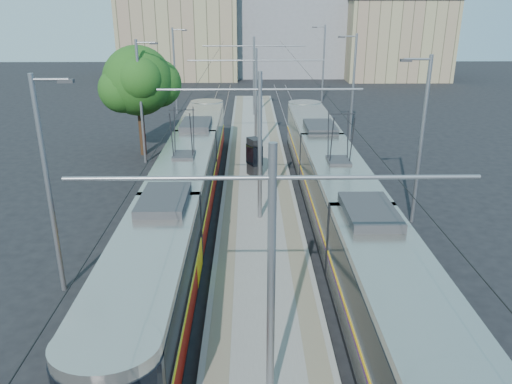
{
  "coord_description": "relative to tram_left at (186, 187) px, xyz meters",
  "views": [
    {
      "loc": [
        -0.52,
        -14.36,
        10.1
      ],
      "look_at": [
        -0.18,
        8.03,
        1.6
      ],
      "focal_mm": 35.0,
      "sensor_mm": 36.0,
      "label": 1
    }
  ],
  "objects": [
    {
      "name": "shelter",
      "position": [
        3.42,
        5.91,
        -0.2
      ],
      "size": [
        1.02,
        1.21,
        2.3
      ],
      "rotation": [
        0.0,
        0.0,
        0.43
      ],
      "color": "black",
      "rests_on": "platform"
    },
    {
      "name": "catenary",
      "position": [
        3.6,
        5.7,
        2.82
      ],
      "size": [
        9.2,
        70.0,
        7.0
      ],
      "color": "gray",
      "rests_on": "platform"
    },
    {
      "name": "building_centre",
      "position": [
        9.6,
        55.55,
        5.75
      ],
      "size": [
        18.36,
        14.28,
        14.89
      ],
      "color": "gray",
      "rests_on": "ground"
    },
    {
      "name": "platform",
      "position": [
        3.6,
        8.55,
        -1.56
      ],
      "size": [
        4.0,
        50.0,
        0.3
      ],
      "primitive_type": "cube",
      "color": "gray",
      "rests_on": "ground"
    },
    {
      "name": "tree",
      "position": [
        -4.09,
        11.7,
        3.38
      ],
      "size": [
        5.18,
        4.79,
        7.53
      ],
      "color": "#382314",
      "rests_on": "ground"
    },
    {
      "name": "tram_left",
      "position": [
        0.0,
        0.0,
        0.0
      ],
      "size": [
        2.43,
        30.02,
        5.5
      ],
      "color": "black",
      "rests_on": "ground"
    },
    {
      "name": "street_lamps",
      "position": [
        3.6,
        12.55,
        2.47
      ],
      "size": [
        15.18,
        38.22,
        8.0
      ],
      "color": "gray",
      "rests_on": "ground"
    },
    {
      "name": "rails",
      "position": [
        3.6,
        8.55,
        -1.69
      ],
      "size": [
        8.71,
        70.0,
        0.03
      ],
      "color": "gray",
      "rests_on": "ground"
    },
    {
      "name": "ground",
      "position": [
        3.6,
        -8.45,
        -1.71
      ],
      "size": [
        160.0,
        160.0,
        0.0
      ],
      "primitive_type": "plane",
      "color": "black",
      "rests_on": "ground"
    },
    {
      "name": "building_left",
      "position": [
        -6.4,
        51.55,
        4.93
      ],
      "size": [
        16.32,
        12.24,
        13.26
      ],
      "color": "#958C65",
      "rests_on": "ground"
    },
    {
      "name": "tactile_strip_left",
      "position": [
        2.15,
        8.55,
        -1.4
      ],
      "size": [
        0.7,
        50.0,
        0.01
      ],
      "primitive_type": "cube",
      "color": "gray",
      "rests_on": "platform"
    },
    {
      "name": "building_right",
      "position": [
        23.6,
        49.55,
        3.76
      ],
      "size": [
        14.28,
        10.2,
        10.92
      ],
      "color": "#958C65",
      "rests_on": "ground"
    },
    {
      "name": "tactile_strip_right",
      "position": [
        5.05,
        8.55,
        -1.4
      ],
      "size": [
        0.7,
        50.0,
        0.01
      ],
      "primitive_type": "cube",
      "color": "gray",
      "rests_on": "platform"
    },
    {
      "name": "tram_right",
      "position": [
        7.2,
        -0.99,
        0.15
      ],
      "size": [
        2.43,
        31.07,
        5.5
      ],
      "color": "black",
      "rests_on": "ground"
    },
    {
      "name": "track_arrow",
      "position": [
        0.0,
        -11.45,
        -1.7
      ],
      "size": [
        1.2,
        5.0,
        0.01
      ],
      "primitive_type": "cube",
      "color": "silver",
      "rests_on": "ground"
    }
  ]
}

